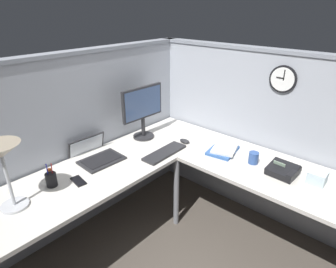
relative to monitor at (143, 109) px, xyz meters
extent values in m
plane|color=#4C443D|center=(-0.23, -0.64, -1.02)|extent=(6.80, 6.80, 0.00)
cube|color=#999EA8|center=(-0.59, 0.23, -0.25)|extent=(2.57, 0.10, 1.55)
cube|color=gray|center=(-0.59, 0.23, 0.54)|extent=(2.57, 0.12, 0.03)
cube|color=#999EA8|center=(0.64, -0.90, -0.25)|extent=(0.10, 2.37, 1.55)
cube|color=gray|center=(0.64, -0.90, 0.54)|extent=(0.12, 2.37, 0.03)
cube|color=beige|center=(-0.60, -0.17, -0.31)|extent=(2.35, 0.66, 0.03)
cube|color=beige|center=(0.24, -1.24, -0.31)|extent=(0.66, 1.49, 0.03)
cylinder|color=slate|center=(-0.07, -0.48, -0.67)|extent=(0.05, 0.05, 0.70)
cylinder|color=#232326|center=(0.00, 0.00, -0.28)|extent=(0.20, 0.20, 0.02)
cylinder|color=#232326|center=(0.00, 0.00, -0.18)|extent=(0.04, 0.04, 0.20)
cube|color=#232326|center=(0.00, 0.00, 0.06)|extent=(0.46, 0.04, 0.30)
cube|color=#384C72|center=(0.00, -0.02, 0.06)|extent=(0.42, 0.02, 0.26)
cube|color=#232326|center=(-0.55, -0.08, -0.29)|extent=(0.35, 0.25, 0.02)
cube|color=black|center=(-0.55, -0.08, -0.28)|extent=(0.30, 0.19, 0.00)
cube|color=#232326|center=(-0.54, 0.15, -0.25)|extent=(0.34, 0.08, 0.22)
cube|color=silver|center=(-0.54, 0.14, -0.25)|extent=(0.31, 0.07, 0.18)
cube|color=#232326|center=(-0.12, -0.38, -0.28)|extent=(0.43, 0.15, 0.02)
ellipsoid|color=#232326|center=(0.17, -0.37, -0.28)|extent=(0.06, 0.10, 0.03)
cylinder|color=#B7BABF|center=(-1.27, -0.14, -0.29)|extent=(0.17, 0.17, 0.02)
cylinder|color=#B7BABF|center=(-1.27, -0.14, -0.09)|extent=(0.02, 0.02, 0.38)
cone|color=gray|center=(-1.27, -0.14, 0.11)|extent=(0.24, 0.24, 0.09)
cylinder|color=black|center=(-1.00, -0.10, -0.24)|extent=(0.08, 0.08, 0.10)
cylinder|color=#1E1EB2|center=(-1.01, -0.09, -0.18)|extent=(0.01, 0.01, 0.13)
cylinder|color=#B21E1E|center=(-0.98, -0.11, -0.18)|extent=(0.01, 0.02, 0.13)
cylinder|color=#D8591E|center=(-0.99, -0.09, -0.17)|extent=(0.03, 0.03, 0.01)
cube|color=black|center=(-0.85, -0.19, -0.29)|extent=(0.09, 0.15, 0.01)
cube|color=black|center=(0.23, -1.26, -0.26)|extent=(0.20, 0.21, 0.10)
cube|color=#8CA58C|center=(0.23, -1.23, -0.22)|extent=(0.02, 0.09, 0.04)
cube|color=black|center=(0.22, -1.35, -0.24)|extent=(0.19, 0.05, 0.04)
cube|color=#335999|center=(0.25, -0.73, -0.28)|extent=(0.31, 0.25, 0.02)
cube|color=silver|center=(0.27, -0.74, -0.26)|extent=(0.30, 0.26, 0.02)
cylinder|color=#2D4C8C|center=(0.25, -1.02, -0.25)|extent=(0.08, 0.08, 0.10)
cube|color=silver|center=(0.29, -1.49, -0.25)|extent=(0.12, 0.12, 0.09)
cylinder|color=black|center=(0.59, -1.03, 0.34)|extent=(0.03, 0.22, 0.22)
cylinder|color=white|center=(0.57, -1.03, 0.34)|extent=(0.00, 0.19, 0.19)
cube|color=black|center=(0.57, -1.01, 0.35)|extent=(0.00, 0.06, 0.01)
cube|color=black|center=(0.57, -1.04, 0.37)|extent=(0.00, 0.01, 0.08)
camera|label=1|loc=(-1.72, -1.84, 0.89)|focal=30.53mm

